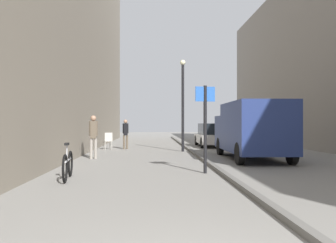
{
  "coord_description": "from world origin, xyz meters",
  "views": [
    {
      "loc": [
        -0.47,
        -2.54,
        1.5
      ],
      "look_at": [
        0.3,
        13.34,
        1.55
      ],
      "focal_mm": 36.9,
      "sensor_mm": 36.0,
      "label": 1
    }
  ],
  "objects": [
    {
      "name": "street_sign_post",
      "position": [
        1.13,
        7.62,
        1.55
      ],
      "size": [
        0.6,
        0.11,
        2.6
      ],
      "rotation": [
        0.0,
        0.0,
        3.28
      ],
      "color": "black",
      "rests_on": "ground_plane"
    },
    {
      "name": "kerb_strip",
      "position": [
        1.58,
        12.0,
        0.06
      ],
      "size": [
        0.16,
        40.0,
        0.12
      ],
      "primitive_type": "cube",
      "color": "#615F5B",
      "rests_on": "ground_plane"
    },
    {
      "name": "pedestrian_mid_block",
      "position": [
        -1.93,
        17.07,
        0.97
      ],
      "size": [
        0.33,
        0.22,
        1.67
      ],
      "rotation": [
        0.0,
        0.0,
        0.17
      ],
      "color": "brown",
      "rests_on": "ground_plane"
    },
    {
      "name": "lamp_post",
      "position": [
        1.17,
        15.3,
        2.72
      ],
      "size": [
        0.28,
        0.28,
        4.76
      ],
      "color": "black",
      "rests_on": "ground_plane"
    },
    {
      "name": "bicycle_leaning",
      "position": [
        -2.67,
        6.66,
        0.38
      ],
      "size": [
        0.24,
        1.77,
        0.98
      ],
      "rotation": [
        0.0,
        0.0,
        0.1
      ],
      "color": "black",
      "rests_on": "ground_plane"
    },
    {
      "name": "parked_car",
      "position": [
        3.37,
        19.0,
        0.71
      ],
      "size": [
        1.88,
        4.22,
        1.45
      ],
      "rotation": [
        0.0,
        0.0,
        -0.01
      ],
      "color": "silver",
      "rests_on": "ground_plane"
    },
    {
      "name": "delivery_van",
      "position": [
        3.65,
        11.45,
        1.25
      ],
      "size": [
        2.19,
        5.51,
        2.31
      ],
      "rotation": [
        0.0,
        0.0,
        -0.02
      ],
      "color": "navy",
      "rests_on": "ground_plane"
    },
    {
      "name": "ground_plane",
      "position": [
        0.0,
        12.0,
        0.0
      ],
      "size": [
        80.0,
        80.0,
        0.0
      ],
      "primitive_type": "plane",
      "color": "gray"
    },
    {
      "name": "cafe_chair_near_window",
      "position": [
        -2.89,
        16.92,
        0.55
      ],
      "size": [
        0.57,
        0.57,
        0.94
      ],
      "rotation": [
        0.0,
        0.0,
        0.39
      ],
      "color": "#B7B2A8",
      "rests_on": "ground_plane"
    },
    {
      "name": "pedestrian_main_foreground",
      "position": [
        -2.87,
        11.93,
        1.04
      ],
      "size": [
        0.36,
        0.23,
        1.8
      ],
      "rotation": [
        0.0,
        0.0,
        0.06
      ],
      "color": "gray",
      "rests_on": "ground_plane"
    }
  ]
}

